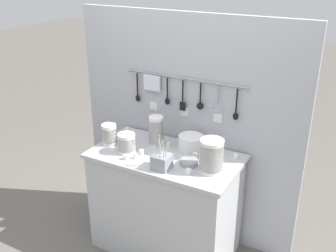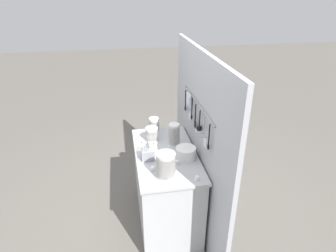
{
  "view_description": "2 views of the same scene",
  "coord_description": "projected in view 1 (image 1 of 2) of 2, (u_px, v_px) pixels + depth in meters",
  "views": [
    {
      "loc": [
        1.32,
        -2.36,
        2.31
      ],
      "look_at": [
        0.02,
        0.01,
        1.13
      ],
      "focal_mm": 42.0,
      "sensor_mm": 36.0,
      "label": 1
    },
    {
      "loc": [
        2.45,
        -0.41,
        2.44
      ],
      "look_at": [
        -0.07,
        0.04,
        1.16
      ],
      "focal_mm": 30.0,
      "sensor_mm": 36.0,
      "label": 2
    }
  ],
  "objects": [
    {
      "name": "ground_plane",
      "position": [
        166.0,
        245.0,
        3.4
      ],
      "size": [
        20.0,
        20.0,
        0.0
      ],
      "primitive_type": "plane",
      "color": "#666059"
    },
    {
      "name": "counter",
      "position": [
        165.0,
        202.0,
        3.22
      ],
      "size": [
        1.17,
        0.63,
        0.88
      ],
      "color": "#B7BABC",
      "rests_on": "ground"
    },
    {
      "name": "back_wall",
      "position": [
        185.0,
        129.0,
        3.3
      ],
      "size": [
        1.97,
        0.11,
        1.93
      ],
      "color": "#A8AAB2",
      "rests_on": "ground"
    },
    {
      "name": "bowl_stack_short_front",
      "position": [
        156.0,
        131.0,
        3.16
      ],
      "size": [
        0.12,
        0.12,
        0.25
      ],
      "color": "white",
      "rests_on": "counter"
    },
    {
      "name": "bowl_stack_nested_right",
      "position": [
        127.0,
        143.0,
        3.06
      ],
      "size": [
        0.14,
        0.14,
        0.16
      ],
      "color": "white",
      "rests_on": "counter"
    },
    {
      "name": "bowl_stack_tall_left",
      "position": [
        109.0,
        134.0,
        3.19
      ],
      "size": [
        0.12,
        0.12,
        0.17
      ],
      "color": "white",
      "rests_on": "counter"
    },
    {
      "name": "bowl_stack_wide_centre",
      "position": [
        211.0,
        156.0,
        2.77
      ],
      "size": [
        0.17,
        0.17,
        0.25
      ],
      "color": "white",
      "rests_on": "counter"
    },
    {
      "name": "plate_stack",
      "position": [
        191.0,
        143.0,
        3.11
      ],
      "size": [
        0.2,
        0.2,
        0.12
      ],
      "color": "white",
      "rests_on": "counter"
    },
    {
      "name": "steel_mixing_bowl",
      "position": [
        189.0,
        162.0,
        2.9
      ],
      "size": [
        0.14,
        0.14,
        0.04
      ],
      "color": "#93969E",
      "rests_on": "counter"
    },
    {
      "name": "cutlery_caddy",
      "position": [
        162.0,
        161.0,
        2.83
      ],
      "size": [
        0.12,
        0.12,
        0.26
      ],
      "color": "#93969E",
      "rests_on": "counter"
    },
    {
      "name": "cup_beside_plates",
      "position": [
        189.0,
        171.0,
        2.78
      ],
      "size": [
        0.04,
        0.04,
        0.04
      ],
      "color": "white",
      "rests_on": "counter"
    },
    {
      "name": "cup_by_caddy",
      "position": [
        127.0,
        130.0,
        3.44
      ],
      "size": [
        0.04,
        0.04,
        0.04
      ],
      "color": "white",
      "rests_on": "counter"
    },
    {
      "name": "cup_edge_near",
      "position": [
        236.0,
        157.0,
        2.98
      ],
      "size": [
        0.04,
        0.04,
        0.04
      ],
      "color": "white",
      "rests_on": "counter"
    },
    {
      "name": "cup_back_left",
      "position": [
        195.0,
        155.0,
        3.0
      ],
      "size": [
        0.04,
        0.04,
        0.04
      ],
      "color": "white",
      "rests_on": "counter"
    },
    {
      "name": "cup_edge_far",
      "position": [
        136.0,
        156.0,
        2.99
      ],
      "size": [
        0.04,
        0.04,
        0.04
      ],
      "color": "white",
      "rests_on": "counter"
    },
    {
      "name": "cup_front_left",
      "position": [
        168.0,
        144.0,
        3.17
      ],
      "size": [
        0.04,
        0.04,
        0.04
      ],
      "color": "white",
      "rests_on": "counter"
    },
    {
      "name": "cup_front_right",
      "position": [
        126.0,
        157.0,
        2.97
      ],
      "size": [
        0.04,
        0.04,
        0.04
      ],
      "color": "white",
      "rests_on": "counter"
    },
    {
      "name": "cup_back_right",
      "position": [
        142.0,
        152.0,
        3.05
      ],
      "size": [
        0.04,
        0.04,
        0.04
      ],
      "color": "white",
      "rests_on": "counter"
    }
  ]
}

